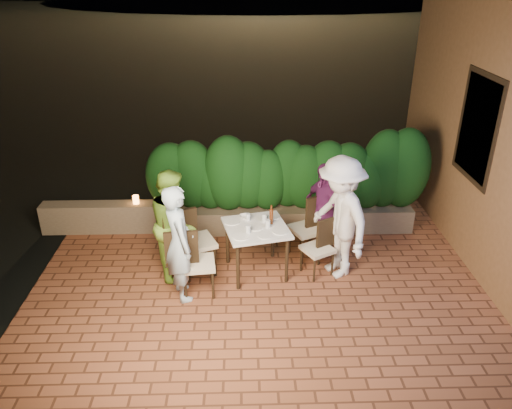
{
  "coord_description": "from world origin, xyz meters",
  "views": [
    {
      "loc": [
        -0.54,
        -5.22,
        4.1
      ],
      "look_at": [
        -0.36,
        1.06,
        1.05
      ],
      "focal_mm": 35.0,
      "sensor_mm": 36.0,
      "label": 1
    }
  ],
  "objects_px": {
    "chair_right_back": "(307,228)",
    "diner_purple": "(323,209)",
    "chair_right_front": "(318,248)",
    "beer_bottle": "(271,214)",
    "bowl": "(245,216)",
    "diner_white": "(340,218)",
    "dining_table": "(256,250)",
    "chair_left_front": "(198,262)",
    "diner_blue": "(179,243)",
    "parapet_lamp": "(136,200)",
    "chair_left_back": "(196,241)",
    "diner_green": "(174,223)"
  },
  "relations": [
    {
      "from": "chair_right_back",
      "to": "diner_purple",
      "type": "height_order",
      "value": "diner_purple"
    },
    {
      "from": "chair_right_front",
      "to": "diner_purple",
      "type": "xyz_separation_m",
      "value": [
        0.15,
        0.58,
        0.32
      ]
    },
    {
      "from": "beer_bottle",
      "to": "chair_right_front",
      "type": "relative_size",
      "value": 0.34
    },
    {
      "from": "bowl",
      "to": "diner_white",
      "type": "distance_m",
      "value": 1.37
    },
    {
      "from": "dining_table",
      "to": "diner_purple",
      "type": "bearing_deg",
      "value": 26.98
    },
    {
      "from": "chair_right_front",
      "to": "chair_left_front",
      "type": "bearing_deg",
      "value": -14.79
    },
    {
      "from": "bowl",
      "to": "dining_table",
      "type": "bearing_deg",
      "value": -61.22
    },
    {
      "from": "diner_blue",
      "to": "parapet_lamp",
      "type": "height_order",
      "value": "diner_blue"
    },
    {
      "from": "chair_right_front",
      "to": "chair_left_back",
      "type": "bearing_deg",
      "value": -31.46
    },
    {
      "from": "chair_right_back",
      "to": "chair_left_front",
      "type": "bearing_deg",
      "value": 4.62
    },
    {
      "from": "chair_right_back",
      "to": "parapet_lamp",
      "type": "distance_m",
      "value": 2.88
    },
    {
      "from": "diner_blue",
      "to": "diner_purple",
      "type": "relative_size",
      "value": 1.09
    },
    {
      "from": "diner_blue",
      "to": "diner_green",
      "type": "distance_m",
      "value": 0.59
    },
    {
      "from": "beer_bottle",
      "to": "chair_left_back",
      "type": "distance_m",
      "value": 1.13
    },
    {
      "from": "dining_table",
      "to": "beer_bottle",
      "type": "xyz_separation_m",
      "value": [
        0.22,
        0.09,
        0.52
      ]
    },
    {
      "from": "chair_left_front",
      "to": "chair_right_front",
      "type": "distance_m",
      "value": 1.73
    },
    {
      "from": "chair_left_front",
      "to": "diner_blue",
      "type": "distance_m",
      "value": 0.4
    },
    {
      "from": "beer_bottle",
      "to": "diner_purple",
      "type": "relative_size",
      "value": 0.19
    },
    {
      "from": "chair_left_front",
      "to": "diner_white",
      "type": "relative_size",
      "value": 0.53
    },
    {
      "from": "dining_table",
      "to": "diner_purple",
      "type": "xyz_separation_m",
      "value": [
        1.03,
        0.52,
        0.37
      ]
    },
    {
      "from": "dining_table",
      "to": "bowl",
      "type": "relative_size",
      "value": 5.59
    },
    {
      "from": "beer_bottle",
      "to": "diner_white",
      "type": "distance_m",
      "value": 0.96
    },
    {
      "from": "diner_blue",
      "to": "diner_white",
      "type": "relative_size",
      "value": 0.9
    },
    {
      "from": "bowl",
      "to": "chair_left_back",
      "type": "relative_size",
      "value": 0.14
    },
    {
      "from": "chair_right_back",
      "to": "diner_purple",
      "type": "relative_size",
      "value": 0.65
    },
    {
      "from": "chair_left_back",
      "to": "diner_white",
      "type": "height_order",
      "value": "diner_white"
    },
    {
      "from": "diner_blue",
      "to": "diner_green",
      "type": "height_order",
      "value": "diner_blue"
    },
    {
      "from": "chair_left_back",
      "to": "diner_blue",
      "type": "height_order",
      "value": "diner_blue"
    },
    {
      "from": "chair_left_front",
      "to": "chair_left_back",
      "type": "distance_m",
      "value": 0.5
    },
    {
      "from": "diner_green",
      "to": "dining_table",
      "type": "bearing_deg",
      "value": -102.96
    },
    {
      "from": "beer_bottle",
      "to": "parapet_lamp",
      "type": "relative_size",
      "value": 2.06
    },
    {
      "from": "dining_table",
      "to": "diner_green",
      "type": "bearing_deg",
      "value": 178.03
    },
    {
      "from": "chair_left_front",
      "to": "parapet_lamp",
      "type": "distance_m",
      "value": 2.15
    },
    {
      "from": "beer_bottle",
      "to": "chair_right_front",
      "type": "bearing_deg",
      "value": -12.95
    },
    {
      "from": "dining_table",
      "to": "diner_white",
      "type": "height_order",
      "value": "diner_white"
    },
    {
      "from": "diner_green",
      "to": "diner_white",
      "type": "bearing_deg",
      "value": -103.16
    },
    {
      "from": "diner_purple",
      "to": "beer_bottle",
      "type": "bearing_deg",
      "value": -87.79
    },
    {
      "from": "chair_right_front",
      "to": "diner_purple",
      "type": "relative_size",
      "value": 0.57
    },
    {
      "from": "dining_table",
      "to": "bowl",
      "type": "distance_m",
      "value": 0.51
    },
    {
      "from": "bowl",
      "to": "diner_white",
      "type": "xyz_separation_m",
      "value": [
        1.32,
        -0.33,
        0.13
      ]
    },
    {
      "from": "dining_table",
      "to": "diner_purple",
      "type": "distance_m",
      "value": 1.21
    },
    {
      "from": "diner_white",
      "to": "diner_purple",
      "type": "distance_m",
      "value": 0.61
    },
    {
      "from": "bowl",
      "to": "chair_right_front",
      "type": "height_order",
      "value": "chair_right_front"
    },
    {
      "from": "diner_purple",
      "to": "parapet_lamp",
      "type": "height_order",
      "value": "diner_purple"
    },
    {
      "from": "bowl",
      "to": "chair_right_back",
      "type": "distance_m",
      "value": 0.99
    },
    {
      "from": "chair_left_front",
      "to": "chair_right_front",
      "type": "relative_size",
      "value": 1.13
    },
    {
      "from": "bowl",
      "to": "chair_left_back",
      "type": "bearing_deg",
      "value": -159.2
    },
    {
      "from": "chair_left_front",
      "to": "diner_green",
      "type": "bearing_deg",
      "value": 118.73
    },
    {
      "from": "diner_white",
      "to": "diner_green",
      "type": "bearing_deg",
      "value": -114.62
    },
    {
      "from": "diner_green",
      "to": "parapet_lamp",
      "type": "xyz_separation_m",
      "value": [
        -0.79,
        1.3,
        -0.23
      ]
    }
  ]
}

